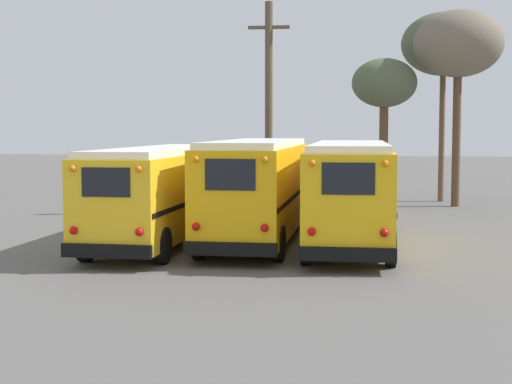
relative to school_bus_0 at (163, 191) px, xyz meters
name	(u,v)px	position (x,y,z in m)	size (l,w,h in m)	color
ground_plane	(252,247)	(3.01, -0.60, -1.69)	(160.00, 160.00, 0.00)	#5B5956
school_bus_0	(163,191)	(0.00, 0.00, 0.00)	(2.75, 10.57, 3.09)	yellow
school_bus_1	(257,187)	(3.01, 0.53, 0.11)	(2.63, 10.04, 3.32)	#EAAA0F
school_bus_2	(350,190)	(6.02, 0.21, 0.08)	(2.60, 10.23, 3.25)	yellow
utility_pole	(269,106)	(2.32, 9.33, 2.99)	(1.80, 0.33, 9.12)	brown
bare_tree_0	(384,86)	(7.35, 13.22, 4.02)	(3.08, 3.08, 6.99)	brown
bare_tree_1	(458,45)	(10.74, 13.32, 5.87)	(4.16, 4.16, 9.20)	brown
bare_tree_2	(444,45)	(10.31, 15.88, 6.15)	(4.19, 4.19, 9.46)	brown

